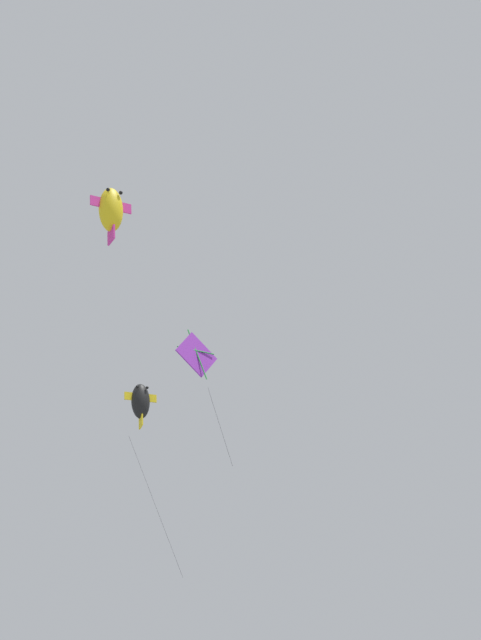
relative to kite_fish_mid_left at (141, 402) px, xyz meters
The scene contains 3 objects.
kite_fish_mid_left is the anchor object (origin of this frame).
kite_diamond_upper_right 9.13m from the kite_fish_mid_left, 71.84° to the right, with size 2.24×1.47×5.65m.
kite_fish_near_right 12.01m from the kite_fish_mid_left, 92.45° to the right, with size 1.56×1.40×2.51m.
Camera 1 is at (-4.75, -43.18, 12.01)m, focal length 61.14 mm.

